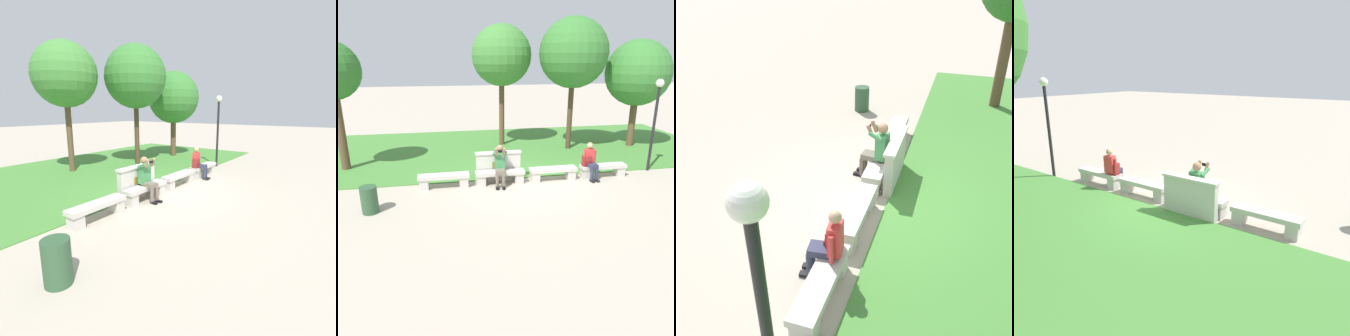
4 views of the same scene
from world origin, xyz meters
TOP-DOWN VIEW (x-y plane):
  - ground_plane at (0.00, 0.00)m, footprint 80.00×80.00m
  - bench_main at (-2.75, 0.00)m, footprint 1.62×0.40m
  - bench_near at (-0.92, 0.00)m, footprint 1.62×0.40m
  - bench_mid at (0.92, 0.00)m, footprint 1.62×0.40m
  - bench_far at (2.75, 0.00)m, footprint 1.62×0.40m
  - backrest_wall_with_plaque at (-0.92, 0.34)m, footprint 1.55×0.24m
  - person_photographer at (-0.93, -0.08)m, footprint 0.50×0.75m
  - person_distant at (2.22, -0.07)m, footprint 0.48×0.70m
  - backpack at (2.10, -0.03)m, footprint 0.28×0.24m
  - trash_bin at (-4.73, -1.45)m, footprint 0.44×0.44m
  - lamp_post at (4.73, 0.34)m, footprint 0.28×0.28m

SIDE VIEW (x-z plane):
  - ground_plane at x=0.00m, z-range 0.00..0.00m
  - bench_main at x=-2.75m, z-range 0.06..0.51m
  - bench_near at x=-0.92m, z-range 0.06..0.51m
  - bench_mid at x=0.92m, z-range 0.06..0.51m
  - bench_far at x=2.75m, z-range 0.06..0.51m
  - trash_bin at x=-4.73m, z-range 0.00..0.75m
  - backrest_wall_with_plaque at x=-0.92m, z-range 0.01..1.02m
  - backpack at x=2.10m, z-range 0.41..0.84m
  - person_distant at x=2.22m, z-range 0.04..1.30m
  - person_photographer at x=-0.93m, z-range 0.08..1.40m
  - lamp_post at x=4.73m, z-range 0.55..3.86m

